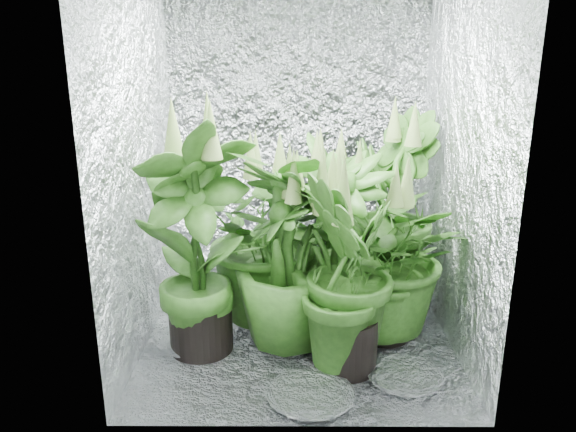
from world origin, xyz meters
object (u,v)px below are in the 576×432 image
(plant_a, at_px, (272,233))
(plant_g, at_px, (348,277))
(plant_e, at_px, (388,255))
(plant_h, at_px, (338,254))
(plant_c, at_px, (389,211))
(plant_f, at_px, (197,240))
(circulation_fan, at_px, (398,281))
(plant_b, at_px, (326,225))
(plant_d, at_px, (287,257))

(plant_a, xyz_separation_m, plant_g, (0.37, -0.49, -0.04))
(plant_e, distance_m, plant_h, 0.27)
(plant_c, height_order, plant_f, plant_f)
(plant_e, bearing_deg, circulation_fan, 70.36)
(plant_a, height_order, plant_b, plant_a)
(plant_b, relative_size, plant_f, 0.84)
(plant_f, bearing_deg, plant_e, 7.98)
(plant_f, bearing_deg, plant_a, 42.28)
(plant_d, bearing_deg, plant_e, 8.66)
(plant_e, bearing_deg, plant_g, -127.71)
(plant_a, bearing_deg, plant_d, -72.29)
(plant_b, xyz_separation_m, plant_e, (0.29, -0.39, -0.03))
(plant_f, bearing_deg, plant_h, 7.93)
(circulation_fan, bearing_deg, plant_h, -122.54)
(plant_e, height_order, plant_g, plant_g)
(plant_a, relative_size, plant_c, 0.94)
(plant_g, distance_m, circulation_fan, 0.87)
(plant_c, relative_size, plant_d, 1.18)
(plant_e, relative_size, plant_f, 0.87)
(plant_b, xyz_separation_m, plant_c, (0.37, 0.05, 0.07))
(plant_f, xyz_separation_m, plant_g, (0.72, -0.17, -0.12))
(plant_a, bearing_deg, plant_e, -17.30)
(plant_a, xyz_separation_m, plant_c, (0.68, 0.26, 0.05))
(circulation_fan, bearing_deg, plant_a, -153.91)
(plant_a, xyz_separation_m, plant_h, (0.34, -0.23, -0.03))
(plant_a, bearing_deg, plant_h, -33.37)
(plant_d, relative_size, circulation_fan, 3.00)
(plant_h, bearing_deg, plant_f, -172.07)
(plant_d, xyz_separation_m, plant_f, (-0.44, -0.06, 0.11))
(plant_d, bearing_deg, plant_h, 9.21)
(plant_c, bearing_deg, plant_b, -171.64)
(plant_a, distance_m, circulation_fan, 0.86)
(plant_a, relative_size, plant_g, 1.10)
(plant_d, height_order, plant_e, plant_d)
(plant_b, distance_m, plant_e, 0.49)
(plant_b, relative_size, plant_g, 1.03)
(plant_g, bearing_deg, plant_b, 94.88)
(plant_c, relative_size, plant_g, 1.17)
(plant_c, bearing_deg, plant_f, -150.73)
(plant_d, height_order, plant_f, plant_f)
(plant_a, relative_size, circulation_fan, 3.34)
(plant_e, xyz_separation_m, circulation_fan, (0.14, 0.40, -0.32))
(plant_f, distance_m, plant_g, 0.75)
(plant_c, distance_m, plant_h, 0.60)
(plant_a, bearing_deg, plant_g, -53.09)
(plant_g, distance_m, plant_h, 0.27)
(plant_a, height_order, plant_f, plant_f)
(plant_h, xyz_separation_m, circulation_fan, (0.41, 0.44, -0.34))
(plant_d, height_order, circulation_fan, plant_d)
(plant_b, relative_size, circulation_fan, 3.11)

